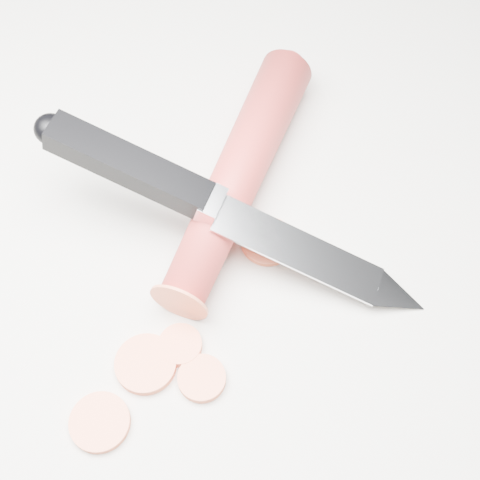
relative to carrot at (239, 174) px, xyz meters
name	(u,v)px	position (x,y,z in m)	size (l,w,h in m)	color
ground	(150,272)	(-0.08, -0.04, -0.02)	(2.40, 2.40, 0.00)	beige
carrot	(239,174)	(0.00, 0.00, 0.00)	(0.04, 0.04, 0.22)	red
carrot_slice_0	(268,241)	(0.00, -0.05, -0.02)	(0.04, 0.04, 0.01)	#F46E45
carrot_slice_1	(146,364)	(-0.11, -0.10, -0.02)	(0.04, 0.04, 0.01)	#F46E45
carrot_slice_2	(100,422)	(-0.15, -0.13, -0.02)	(0.04, 0.04, 0.01)	#F46E45
carrot_slice_3	(202,378)	(-0.08, -0.13, -0.02)	(0.03, 0.03, 0.01)	#F46E45
carrot_slice_4	(180,345)	(-0.08, -0.10, -0.02)	(0.03, 0.03, 0.01)	#F46E45
kitchen_knife	(233,212)	(-0.02, -0.04, 0.02)	(0.23, 0.22, 0.08)	silver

